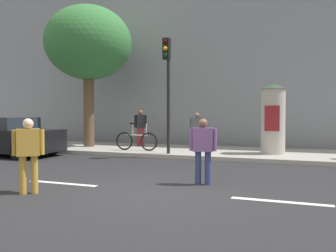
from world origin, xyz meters
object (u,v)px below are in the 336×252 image
at_px(traffic_light, 167,76).
at_px(poster_column, 273,118).
at_px(pedestrian_tallest, 203,146).
at_px(street_tree, 88,44).
at_px(pedestrian_in_light_jacket, 197,127).
at_px(bicycle_leaning, 136,141).
at_px(pedestrian_with_bag, 28,149).
at_px(pedestrian_in_dark_shirt, 140,125).
at_px(parked_car_silver, 4,137).

distance_m(traffic_light, poster_column, 4.13).
bearing_deg(pedestrian_tallest, street_tree, 139.79).
relative_size(street_tree, pedestrian_tallest, 4.13).
xyz_separation_m(traffic_light, poster_column, (3.55, 1.46, -1.50)).
xyz_separation_m(pedestrian_in_light_jacket, bicycle_leaning, (-1.95, -1.84, -0.48)).
bearing_deg(pedestrian_with_bag, street_tree, 115.43).
bearing_deg(pedestrian_with_bag, poster_column, 62.12).
distance_m(pedestrian_in_dark_shirt, pedestrian_in_light_jacket, 2.62).
distance_m(street_tree, pedestrian_in_dark_shirt, 4.24).
distance_m(pedestrian_in_dark_shirt, parked_car_silver, 5.59).
relative_size(poster_column, pedestrian_in_dark_shirt, 1.57).
bearing_deg(poster_column, traffic_light, -157.68).
bearing_deg(poster_column, parked_car_silver, -163.25).
relative_size(pedestrian_in_light_jacket, parked_car_silver, 0.34).
xyz_separation_m(pedestrian_with_bag, parked_car_silver, (-5.60, 4.86, -0.18)).
distance_m(pedestrian_tallest, pedestrian_with_bag, 3.70).
height_order(poster_column, pedestrian_with_bag, poster_column).
relative_size(traffic_light, pedestrian_tallest, 2.77).
xyz_separation_m(pedestrian_with_bag, pedestrian_in_light_jacket, (0.95, 8.85, 0.12)).
relative_size(traffic_light, pedestrian_in_dark_shirt, 2.55).
distance_m(traffic_light, pedestrian_in_light_jacket, 3.20).
bearing_deg(pedestrian_in_dark_shirt, traffic_light, -48.03).
bearing_deg(traffic_light, pedestrian_in_light_jacket, 81.45).
bearing_deg(bicycle_leaning, pedestrian_in_dark_shirt, 110.49).
bearing_deg(parked_car_silver, pedestrian_with_bag, -40.95).
bearing_deg(pedestrian_tallest, poster_column, 79.27).
bearing_deg(bicycle_leaning, street_tree, 163.35).
height_order(pedestrian_with_bag, parked_car_silver, pedestrian_with_bag).
distance_m(street_tree, pedestrian_with_bag, 9.46).
xyz_separation_m(bicycle_leaning, parked_car_silver, (-4.60, -2.15, 0.18)).
distance_m(pedestrian_in_light_jacket, parked_car_silver, 7.67).
bearing_deg(traffic_light, bicycle_leaning, 156.34).
xyz_separation_m(street_tree, pedestrian_with_bag, (3.72, -7.83, -3.78)).
xyz_separation_m(traffic_light, pedestrian_in_dark_shirt, (-2.24, 2.49, -1.85)).
relative_size(pedestrian_tallest, pedestrian_with_bag, 0.99).
relative_size(poster_column, bicycle_leaning, 1.44).
relative_size(pedestrian_in_dark_shirt, parked_car_silver, 0.37).
height_order(street_tree, pedestrian_with_bag, street_tree).
bearing_deg(pedestrian_in_dark_shirt, street_tree, -154.08).
relative_size(pedestrian_tallest, pedestrian_in_light_jacket, 1.00).
distance_m(traffic_light, pedestrian_in_dark_shirt, 3.83).
bearing_deg(traffic_light, street_tree, 160.71).
relative_size(traffic_light, bicycle_leaning, 2.34).
bearing_deg(parked_car_silver, pedestrian_tallest, -17.66).
bearing_deg(pedestrian_with_bag, traffic_light, 84.89).
xyz_separation_m(traffic_light, pedestrian_tallest, (2.48, -4.22, -2.08)).
bearing_deg(parked_car_silver, bicycle_leaning, 25.09).
xyz_separation_m(pedestrian_with_bag, bicycle_leaning, (-1.00, 7.02, -0.36)).
xyz_separation_m(traffic_light, bicycle_leaning, (-1.57, 0.69, -2.40)).
height_order(poster_column, pedestrian_tallest, poster_column).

